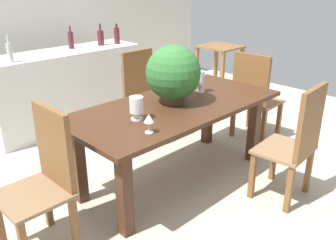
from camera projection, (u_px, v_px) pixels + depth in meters
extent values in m
plane|color=#BCB29E|center=(165.00, 172.00, 3.56)|extent=(7.04, 7.04, 0.00)
cube|color=silver|center=(27.00, 15.00, 4.78)|extent=(6.40, 0.10, 2.60)
cube|color=#422616|center=(176.00, 106.00, 3.20)|extent=(1.98, 0.92, 0.04)
cube|color=#422616|center=(125.00, 193.00, 2.60)|extent=(0.09, 0.09, 0.70)
cube|color=#422616|center=(254.00, 128.00, 3.68)|extent=(0.09, 0.09, 0.70)
cube|color=#422616|center=(79.00, 164.00, 3.00)|extent=(0.09, 0.09, 0.70)
cube|color=#422616|center=(208.00, 113.00, 4.08)|extent=(0.09, 0.09, 0.70)
cube|color=brown|center=(0.00, 223.00, 2.51)|extent=(0.04, 0.04, 0.42)
cube|color=brown|center=(47.00, 201.00, 2.74)|extent=(0.04, 0.04, 0.42)
cube|color=brown|center=(74.00, 224.00, 2.50)|extent=(0.04, 0.04, 0.42)
cube|color=olive|center=(32.00, 195.00, 2.42)|extent=(0.44, 0.46, 0.03)
cube|color=brown|center=(54.00, 147.00, 2.44)|extent=(0.04, 0.41, 0.56)
cube|color=brown|center=(274.00, 159.00, 3.37)|extent=(0.05, 0.05, 0.42)
cube|color=brown|center=(252.00, 175.00, 3.09)|extent=(0.05, 0.05, 0.42)
cube|color=brown|center=(308.00, 170.00, 3.17)|extent=(0.05, 0.05, 0.42)
cube|color=brown|center=(289.00, 189.00, 2.89)|extent=(0.05, 0.05, 0.42)
cube|color=olive|center=(284.00, 149.00, 3.05)|extent=(0.50, 0.43, 0.03)
cube|color=brown|center=(310.00, 122.00, 2.83)|extent=(0.44, 0.07, 0.56)
cube|color=brown|center=(149.00, 130.00, 3.98)|extent=(0.04, 0.04, 0.42)
cube|color=brown|center=(174.00, 121.00, 4.23)|extent=(0.04, 0.04, 0.42)
cube|color=brown|center=(127.00, 121.00, 4.23)|extent=(0.04, 0.04, 0.42)
cube|color=brown|center=(152.00, 113.00, 4.48)|extent=(0.04, 0.04, 0.42)
cube|color=olive|center=(150.00, 103.00, 4.15)|extent=(0.46, 0.45, 0.03)
cube|color=brown|center=(138.00, 75.00, 4.17)|extent=(0.43, 0.04, 0.56)
cube|color=brown|center=(279.00, 119.00, 4.28)|extent=(0.05, 0.05, 0.42)
cube|color=brown|center=(249.00, 111.00, 4.53)|extent=(0.05, 0.05, 0.42)
cube|color=brown|center=(263.00, 128.00, 4.03)|extent=(0.05, 0.05, 0.42)
cube|color=brown|center=(233.00, 119.00, 4.28)|extent=(0.05, 0.05, 0.42)
cube|color=olive|center=(258.00, 101.00, 4.19)|extent=(0.46, 0.49, 0.03)
cube|color=brown|center=(251.00, 80.00, 3.95)|extent=(0.06, 0.43, 0.56)
cylinder|color=#4C3828|center=(173.00, 98.00, 3.22)|extent=(0.20, 0.20, 0.09)
sphere|color=#2D662D|center=(173.00, 73.00, 3.13)|extent=(0.48, 0.48, 0.48)
sphere|color=#DB9EB2|center=(191.00, 75.00, 3.12)|extent=(0.05, 0.05, 0.05)
sphere|color=#DB9EB2|center=(182.00, 68.00, 2.96)|extent=(0.06, 0.06, 0.06)
sphere|color=#DB9EB2|center=(169.00, 58.00, 3.31)|extent=(0.04, 0.04, 0.04)
sphere|color=#DB9EB2|center=(163.00, 53.00, 3.24)|extent=(0.05, 0.05, 0.05)
cylinder|color=silver|center=(200.00, 91.00, 3.51)|extent=(0.09, 0.09, 0.01)
cylinder|color=silver|center=(200.00, 89.00, 3.50)|extent=(0.03, 0.03, 0.05)
cylinder|color=silver|center=(200.00, 79.00, 3.47)|extent=(0.08, 0.08, 0.15)
cylinder|color=silver|center=(137.00, 119.00, 2.86)|extent=(0.10, 0.10, 0.01)
cylinder|color=silver|center=(137.00, 115.00, 2.84)|extent=(0.03, 0.03, 0.05)
cylinder|color=silver|center=(136.00, 105.00, 2.81)|extent=(0.11, 0.11, 0.13)
cylinder|color=silver|center=(149.00, 132.00, 2.62)|extent=(0.06, 0.06, 0.00)
cylinder|color=silver|center=(149.00, 127.00, 2.61)|extent=(0.01, 0.01, 0.08)
cone|color=silver|center=(149.00, 118.00, 2.58)|extent=(0.07, 0.07, 0.06)
cube|color=silver|center=(67.00, 88.00, 4.55)|extent=(1.92, 0.58, 0.94)
cylinder|color=#511E28|center=(117.00, 36.00, 4.80)|extent=(0.07, 0.07, 0.21)
cylinder|color=#511E28|center=(116.00, 26.00, 4.75)|extent=(0.03, 0.03, 0.05)
cylinder|color=#B2BFB7|center=(10.00, 53.00, 3.78)|extent=(0.06, 0.06, 0.20)
cylinder|color=#B2BFB7|center=(8.00, 39.00, 3.73)|extent=(0.02, 0.02, 0.08)
cylinder|color=#511E28|center=(101.00, 38.00, 4.70)|extent=(0.08, 0.08, 0.18)
cylinder|color=#511E28|center=(100.00, 27.00, 4.65)|extent=(0.03, 0.03, 0.09)
cylinder|color=#511E28|center=(71.00, 40.00, 4.49)|extent=(0.07, 0.07, 0.20)
cylinder|color=#511E28|center=(70.00, 29.00, 4.43)|extent=(0.02, 0.02, 0.07)
cube|color=brown|center=(220.00, 47.00, 5.61)|extent=(0.57, 0.58, 0.02)
cube|color=brown|center=(222.00, 77.00, 5.43)|extent=(0.05, 0.05, 0.74)
cube|color=brown|center=(241.00, 71.00, 5.75)|extent=(0.05, 0.05, 0.74)
cube|color=brown|center=(197.00, 71.00, 5.76)|extent=(0.05, 0.05, 0.74)
cube|color=brown|center=(216.00, 66.00, 6.08)|extent=(0.05, 0.05, 0.74)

